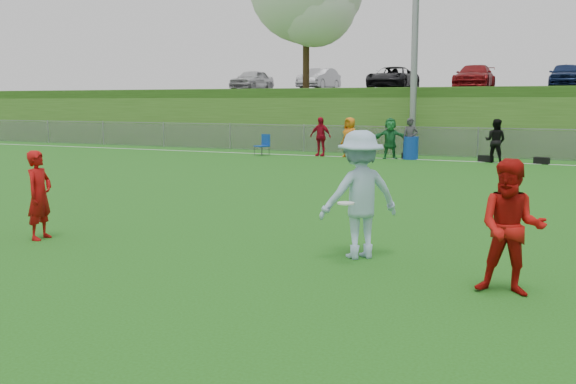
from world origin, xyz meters
The scene contains 15 objects.
ground centered at (0.00, 0.00, 0.00)m, with size 120.00×120.00×0.00m, color #205712.
sideline_far centered at (0.00, 18.00, 0.01)m, with size 60.00×0.10×0.01m, color white.
fence centered at (0.00, 20.00, 0.65)m, with size 58.00×0.06×1.30m.
light_pole centered at (-3.00, 20.80, 6.71)m, with size 1.20×0.40×12.15m.
berm centered at (0.00, 31.00, 1.50)m, with size 120.00×18.00×3.00m, color #294F16.
parking_lot centered at (0.00, 33.00, 3.05)m, with size 120.00×12.00×0.10m, color black.
car_row centered at (-1.17, 32.00, 3.82)m, with size 32.04×5.18×1.44m.
spectator_row centered at (-3.11, 18.00, 0.85)m, with size 8.29×1.07×1.69m.
gear_bags centered at (1.25, 18.10, 0.13)m, with size 7.31×0.43×0.26m.
player_red_left centered at (-4.53, 0.14, 0.77)m, with size 0.56×0.37×1.54m, color #A40C0B.
player_red_center centered at (3.18, 0.10, 0.84)m, with size 0.82×0.64×1.68m, color #B0100C.
player_blue centered at (0.90, 1.14, 0.97)m, with size 1.25×0.72×1.94m, color #9BBBD7.
frisbee centered at (0.88, 0.58, 0.92)m, with size 0.25×0.25×0.02m.
recycling_bin centered at (-2.40, 18.06, 0.47)m, with size 0.62×0.62×0.93m, color #0F38A5.
camp_chair centered at (-8.82, 17.22, 0.27)m, with size 0.67×0.67×0.93m.
Camera 1 is at (3.86, -8.02, 2.37)m, focal length 40.00 mm.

